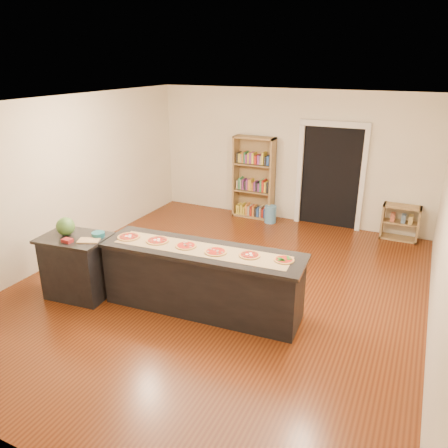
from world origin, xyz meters
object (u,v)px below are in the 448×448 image
at_px(bookshelf, 254,178).
at_px(waste_bin, 270,214).
at_px(side_counter, 78,266).
at_px(watermelon, 65,226).
at_px(low_shelf, 400,222).
at_px(kitchen_island, 202,279).

relative_size(bookshelf, waste_bin, 4.82).
xyz_separation_m(side_counter, bookshelf, (1.07, 4.37, 0.42)).
xyz_separation_m(side_counter, watermelon, (-0.14, 0.01, 0.61)).
relative_size(waste_bin, watermelon, 1.40).
distance_m(low_shelf, waste_bin, 2.63).
bearing_deg(waste_bin, bookshelf, 159.36).
height_order(kitchen_island, watermelon, watermelon).
distance_m(bookshelf, watermelon, 4.53).
height_order(kitchen_island, side_counter, side_counter).
xyz_separation_m(bookshelf, waste_bin, (0.48, -0.18, -0.71)).
distance_m(kitchen_island, low_shelf, 4.58).
xyz_separation_m(kitchen_island, low_shelf, (2.31, 3.95, -0.12)).
xyz_separation_m(waste_bin, watermelon, (-1.69, -4.18, 0.90)).
height_order(kitchen_island, low_shelf, kitchen_island).
height_order(bookshelf, waste_bin, bookshelf).
height_order(bookshelf, watermelon, bookshelf).
relative_size(low_shelf, watermelon, 2.61).
height_order(kitchen_island, bookshelf, bookshelf).
bearing_deg(kitchen_island, side_counter, -170.83).
distance_m(side_counter, low_shelf, 6.05).
bearing_deg(side_counter, kitchen_island, 7.25).
bearing_deg(waste_bin, low_shelf, 4.19).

